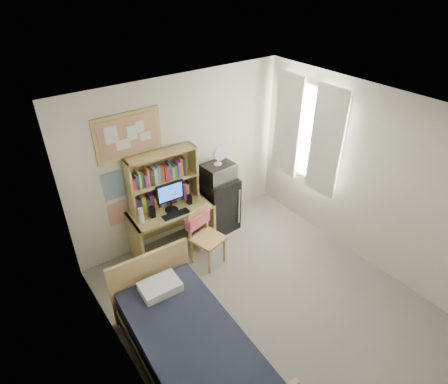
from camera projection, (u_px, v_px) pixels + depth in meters
floor at (268, 306)px, 4.98m from camera, size 3.60×4.20×0.02m
ceiling at (286, 122)px, 3.58m from camera, size 3.60×4.20×0.02m
wall_back at (181, 160)px, 5.70m from camera, size 3.60×0.04×2.60m
wall_left at (129, 303)px, 3.37m from camera, size 0.04×4.20×2.60m
wall_right at (371, 181)px, 5.18m from camera, size 0.04×4.20×2.60m
window_unit at (307, 134)px, 5.80m from camera, size 0.10×1.40×1.70m
curtain_left at (326, 143)px, 5.52m from camera, size 0.04×0.55×1.70m
curtain_right at (287, 126)px, 6.06m from camera, size 0.04×0.55×1.70m
bulletin_board at (128, 135)px, 4.96m from camera, size 0.94×0.03×0.64m
poster_wave at (113, 186)px, 5.17m from camera, size 0.30×0.01×0.42m
poster_japan at (118, 213)px, 5.42m from camera, size 0.28×0.01×0.36m
desk at (172, 229)px, 5.76m from camera, size 1.26×0.68×0.77m
desk_chair at (208, 238)px, 5.45m from camera, size 0.55×0.55×0.91m
mini_fridge at (218, 204)px, 6.18m from camera, size 0.57×0.57×0.94m
bed at (192, 351)px, 4.09m from camera, size 1.13×2.09×0.56m
hutch at (163, 179)px, 5.43m from camera, size 1.06×0.32×0.85m
monitor at (170, 198)px, 5.39m from camera, size 0.42×0.05×0.45m
keyboard at (176, 214)px, 5.40m from camera, size 0.41×0.15×0.02m
speaker_left at (152, 212)px, 5.32m from camera, size 0.07×0.07×0.17m
speaker_right at (189, 200)px, 5.60m from camera, size 0.07×0.07×0.16m
water_bottle at (141, 216)px, 5.19m from camera, size 0.07×0.07×0.24m
hoodie at (197, 219)px, 5.42m from camera, size 0.44×0.22×0.20m
microwave at (218, 172)px, 5.84m from camera, size 0.49×0.38×0.28m
desk_fan at (218, 155)px, 5.68m from camera, size 0.26×0.26×0.31m
pillow at (160, 287)px, 4.44m from camera, size 0.48×0.35×0.11m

